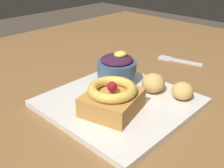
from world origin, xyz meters
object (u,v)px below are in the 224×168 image
object	(u,v)px
front_plate	(119,102)
fritter_middle	(182,91)
fritter_front	(153,83)
cake_slice	(112,98)
berry_ramekin	(117,69)
fork	(177,60)

from	to	relation	value
front_plate	fritter_middle	xyz separation A→B (m)	(0.09, -0.09, 0.02)
fritter_front	fritter_middle	world-z (taller)	fritter_front
front_plate	cake_slice	bearing A→B (deg)	-155.11
cake_slice	fritter_front	size ratio (longest dim) A/B	2.39
front_plate	cake_slice	size ratio (longest dim) A/B	2.21
berry_ramekin	fork	distance (m)	0.24
fritter_front	fritter_middle	xyz separation A→B (m)	(0.02, -0.06, -0.00)
cake_slice	fritter_front	world-z (taller)	cake_slice
front_plate	berry_ramekin	bearing A→B (deg)	46.58
cake_slice	fritter_front	bearing A→B (deg)	-4.99
front_plate	fritter_front	xyz separation A→B (m)	(0.07, -0.03, 0.03)
cake_slice	fritter_middle	world-z (taller)	cake_slice
front_plate	berry_ramekin	xyz separation A→B (m)	(0.05, 0.06, 0.04)
cake_slice	fritter_front	xyz separation A→B (m)	(0.11, -0.01, -0.01)
front_plate	fritter_middle	distance (m)	0.13
berry_ramekin	fritter_middle	size ratio (longest dim) A/B	2.00
front_plate	fritter_middle	bearing A→B (deg)	-44.79
fritter_front	fork	distance (m)	0.23
fritter_front	berry_ramekin	bearing A→B (deg)	104.15
fritter_front	fork	world-z (taller)	fritter_front
berry_ramekin	fritter_front	world-z (taller)	berry_ramekin
berry_ramekin	fritter_front	bearing A→B (deg)	-75.85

